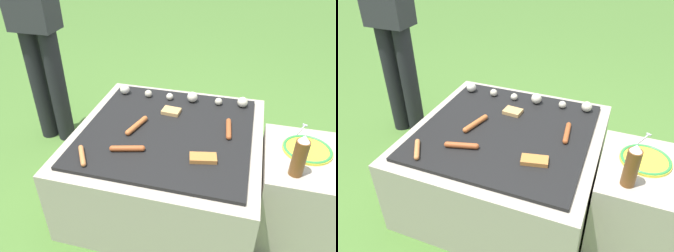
# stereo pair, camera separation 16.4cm
# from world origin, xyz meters

# --- Properties ---
(ground_plane) EXTENTS (14.00, 14.00, 0.00)m
(ground_plane) POSITION_xyz_m (0.00, 0.00, 0.00)
(ground_plane) COLOR #47702D
(grill) EXTENTS (0.94, 0.94, 0.43)m
(grill) POSITION_xyz_m (0.00, 0.00, 0.22)
(grill) COLOR #A89E8C
(grill) RESTS_ON ground_plane
(side_ledge) EXTENTS (0.37, 0.47, 0.43)m
(side_ledge) POSITION_xyz_m (0.66, -0.05, 0.22)
(side_ledge) COLOR #A89E8C
(side_ledge) RESTS_ON ground_plane
(person_standing) EXTENTS (0.27, 0.21, 1.58)m
(person_standing) POSITION_xyz_m (-0.91, 0.36, 0.90)
(person_standing) COLOR black
(person_standing) RESTS_ON ground_plane
(sausage_back_center) EXTENTS (0.07, 0.18, 0.03)m
(sausage_back_center) POSITION_xyz_m (-0.16, -0.03, 0.45)
(sausage_back_center) COLOR #B7602D
(sausage_back_center) RESTS_ON grill
(sausage_front_center) EXTENTS (0.04, 0.17, 0.03)m
(sausage_front_center) POSITION_xyz_m (0.30, 0.06, 0.45)
(sausage_front_center) COLOR #A34C23
(sausage_front_center) RESTS_ON grill
(sausage_back_right) EXTENTS (0.09, 0.13, 0.02)m
(sausage_back_right) POSITION_xyz_m (-0.31, -0.32, 0.45)
(sausage_back_right) COLOR #C6753D
(sausage_back_right) RESTS_ON grill
(sausage_mid_left) EXTENTS (0.16, 0.06, 0.03)m
(sausage_mid_left) POSITION_xyz_m (-0.13, -0.22, 0.45)
(sausage_mid_left) COLOR #A34C23
(sausage_mid_left) RESTS_ON grill
(bread_slice_left) EXTENTS (0.13, 0.09, 0.02)m
(bread_slice_left) POSITION_xyz_m (0.21, -0.20, 0.44)
(bread_slice_left) COLOR #B27033
(bread_slice_left) RESTS_ON grill
(bread_slice_center) EXTENTS (0.10, 0.08, 0.02)m
(bread_slice_center) POSITION_xyz_m (-0.02, 0.16, 0.44)
(bread_slice_center) COLOR tan
(bread_slice_center) RESTS_ON grill
(mushroom_row) EXTENTS (0.75, 0.08, 0.06)m
(mushroom_row) POSITION_xyz_m (0.01, 0.32, 0.46)
(mushroom_row) COLOR silver
(mushroom_row) RESTS_ON grill
(plate_colorful) EXTENTS (0.22, 0.22, 0.02)m
(plate_colorful) POSITION_xyz_m (0.66, -0.01, 0.44)
(plate_colorful) COLOR yellow
(plate_colorful) RESTS_ON side_ledge
(condiment_bottle) EXTENTS (0.06, 0.06, 0.20)m
(condiment_bottle) POSITION_xyz_m (0.60, -0.19, 0.53)
(condiment_bottle) COLOR brown
(condiment_bottle) RESTS_ON side_ledge
(fork_utensil) EXTENTS (0.11, 0.20, 0.01)m
(fork_utensil) POSITION_xyz_m (0.63, 0.13, 0.44)
(fork_utensil) COLOR silver
(fork_utensil) RESTS_ON side_ledge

